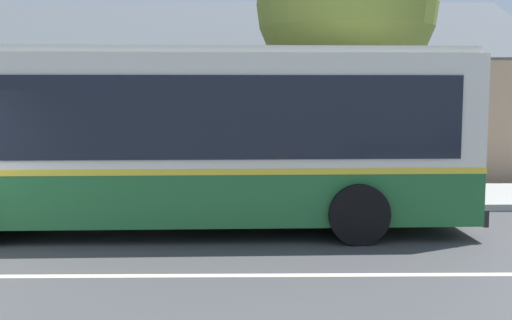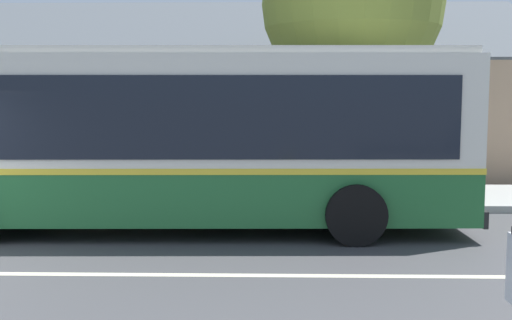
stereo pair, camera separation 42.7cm
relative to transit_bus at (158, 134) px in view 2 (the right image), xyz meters
The scene contains 5 objects.
sidewalk_far 4.91m from the transit_bus, 137.97° to the left, with size 60.00×3.00×0.15m, color #9E9E99.
community_building 11.46m from the transit_bus, 104.84° to the left, with size 26.05×11.00×6.52m.
transit_bus is the anchor object (origin of this frame).
street_tree_primary 5.99m from the transit_bus, 44.95° to the left, with size 4.17×4.17×6.55m.
bus_stop_sign 6.61m from the transit_bus, 18.46° to the left, with size 0.36×0.07×2.40m.
Camera 2 is at (5.45, -8.46, 2.51)m, focal length 45.00 mm.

